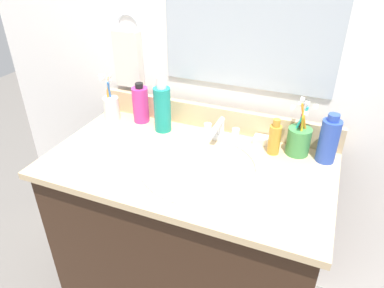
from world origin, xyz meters
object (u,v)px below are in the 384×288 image
bottle_oil_amber (275,138)px  bottle_soap_pink (141,104)px  faucet (220,132)px  hand_towel (128,59)px  bottle_shampoo_blue (329,140)px  bottle_mouthwash_teal (162,108)px  cup_green (299,139)px  soap_bar (263,140)px  cup_white_ceramic (111,107)px

bottle_oil_amber → bottle_soap_pink: bottle_soap_pink is taller
faucet → bottle_oil_amber: bottle_oil_amber is taller
hand_towel → bottle_oil_amber: (0.61, -0.11, -0.16)m
bottle_shampoo_blue → bottle_soap_pink: bottle_shampoo_blue is taller
hand_towel → bottle_shampoo_blue: hand_towel is taller
bottle_mouthwash_teal → cup_green: bottle_mouthwash_teal is taller
bottle_shampoo_blue → cup_green: bearing=173.3°
bottle_mouthwash_teal → soap_bar: size_ratio=3.30×
soap_bar → bottle_mouthwash_teal: bearing=-172.9°
bottle_shampoo_blue → bottle_soap_pink: size_ratio=1.06×
cup_white_ceramic → soap_bar: 0.60m
bottle_mouthwash_teal → soap_bar: 0.38m
cup_white_ceramic → soap_bar: (0.60, 0.04, -0.04)m
bottle_mouthwash_teal → bottle_shampoo_blue: bearing=1.3°
hand_towel → faucet: 0.47m
bottle_shampoo_blue → cup_green: cup_green is taller
bottle_mouthwash_teal → bottle_soap_pink: (-0.11, 0.03, -0.02)m
cup_green → bottle_soap_pink: bearing=179.0°
faucet → bottle_soap_pink: size_ratio=1.01×
bottle_mouthwash_teal → faucet: bearing=4.9°
faucet → bottle_oil_amber: bearing=-6.8°
bottle_mouthwash_teal → cup_white_ceramic: bearing=178.6°
hand_towel → faucet: bearing=-12.1°
bottle_mouthwash_teal → bottle_soap_pink: 0.12m
hand_towel → bottle_soap_pink: hand_towel is taller
faucet → bottle_mouthwash_teal: bearing=-175.1°
faucet → bottle_soap_pink: (-0.33, 0.02, 0.04)m
hand_towel → cup_white_ceramic: size_ratio=1.16×
bottle_oil_amber → cup_white_ceramic: (-0.65, 0.01, -0.00)m
bottle_soap_pink → cup_white_ceramic: cup_white_ceramic is taller
faucet → bottle_shampoo_blue: (0.36, -0.01, 0.05)m
hand_towel → bottle_mouthwash_teal: (0.20, -0.11, -0.13)m
bottle_mouthwash_teal → cup_white_ceramic: bottle_mouthwash_teal is taller
cup_green → soap_bar: cup_green is taller
hand_towel → bottle_mouthwash_teal: hand_towel is taller
faucet → soap_bar: size_ratio=2.50×
hand_towel → bottle_oil_amber: hand_towel is taller
faucet → bottle_oil_amber: (0.20, -0.02, 0.03)m
cup_white_ceramic → bottle_soap_pink: bearing=13.8°
faucet → cup_white_ceramic: cup_white_ceramic is taller
bottle_shampoo_blue → bottle_soap_pink: bearing=178.2°
soap_bar → cup_green: bearing=-10.5°
bottle_mouthwash_teal → cup_green: 0.50m
soap_bar → cup_white_ceramic: bearing=-176.1°
cup_white_ceramic → bottle_oil_amber: bearing=-0.9°
bottle_mouthwash_teal → hand_towel: bearing=151.0°
cup_green → faucet: bearing=-179.0°
bottle_soap_pink → cup_white_ceramic: (-0.12, -0.03, -0.02)m
hand_towel → bottle_shampoo_blue: bearing=-7.0°
cup_white_ceramic → soap_bar: bearing=3.9°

